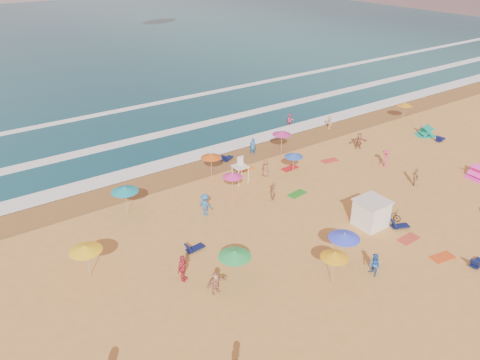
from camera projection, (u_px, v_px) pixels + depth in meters
ground at (279, 232)px, 34.03m from camera, size 220.00×220.00×0.00m
ocean at (17, 43)px, 95.09m from camera, size 220.00×140.00×0.18m
wet_sand at (193, 170)px, 43.12m from camera, size 220.00×220.00×0.00m
surf_foam at (151, 139)px, 49.48m from camera, size 200.00×18.70×0.05m
cabana at (371, 214)px, 34.39m from camera, size 2.00×2.00×2.00m
cabana_roof at (373, 201)px, 33.91m from camera, size 2.20×2.20×0.12m
bicycle at (390, 214)px, 35.39m from camera, size 1.04×1.83×0.91m
lifeguard_stand at (240, 172)px, 40.46m from camera, size 1.20×1.20×2.10m
beach_umbrellas at (250, 209)px, 32.80m from camera, size 59.42×29.11×0.72m
loungers at (351, 232)px, 33.78m from camera, size 59.02×26.43×0.34m
towels at (287, 250)px, 32.06m from camera, size 42.45×25.21×0.03m
popup_tents at (450, 149)px, 45.96m from camera, size 7.09×10.88×1.20m
beachgoers at (260, 198)px, 36.79m from camera, size 37.88×26.25×2.09m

